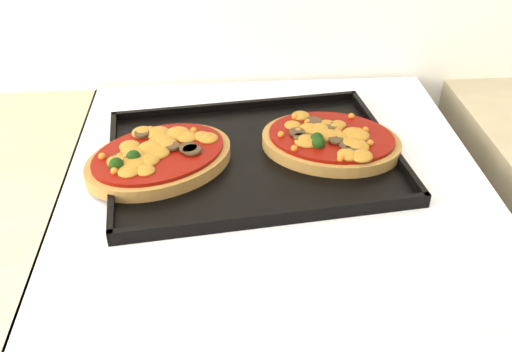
{
  "coord_description": "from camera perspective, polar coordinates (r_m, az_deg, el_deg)",
  "views": [
    {
      "loc": [
        -0.12,
        1.04,
        1.37
      ],
      "look_at": [
        -0.08,
        1.68,
        0.92
      ],
      "focal_mm": 40.0,
      "sensor_mm": 36.0,
      "label": 1
    }
  ],
  "objects": [
    {
      "name": "pizza_right",
      "position": [
        0.84,
        7.51,
        3.64
      ],
      "size": [
        0.24,
        0.21,
        0.03
      ],
      "primitive_type": null,
      "rotation": [
        0.0,
        0.0,
        -0.3
      ],
      "color": "#A16F37",
      "rests_on": "baking_tray"
    },
    {
      "name": "pizza_left",
      "position": [
        0.8,
        -9.64,
        1.94
      ],
      "size": [
        0.26,
        0.24,
        0.03
      ],
      "primitive_type": null,
      "rotation": [
        0.0,
        0.0,
        0.53
      ],
      "color": "#A16F37",
      "rests_on": "baking_tray"
    },
    {
      "name": "baking_tray",
      "position": [
        0.82,
        -0.24,
        2.12
      ],
      "size": [
        0.44,
        0.35,
        0.02
      ],
      "primitive_type": "cube",
      "rotation": [
        0.0,
        0.0,
        0.12
      ],
      "color": "black",
      "rests_on": "stove"
    }
  ]
}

